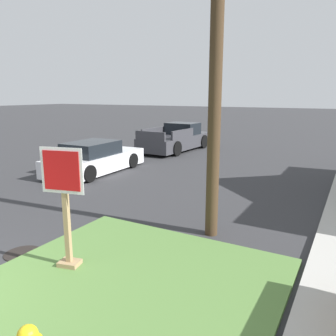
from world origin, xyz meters
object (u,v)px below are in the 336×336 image
object	(u,v)px
parked_sedan_white	(95,159)
pickup_truck_charcoal	(177,139)
stop_sign	(65,209)
manhole_cover	(23,253)

from	to	relation	value
parked_sedan_white	pickup_truck_charcoal	xyz separation A→B (m)	(0.28, 6.46, 0.07)
stop_sign	parked_sedan_white	distance (m)	7.82
manhole_cover	parked_sedan_white	bearing A→B (deg)	119.79
manhole_cover	stop_sign	bearing A→B (deg)	-0.08
parked_sedan_white	manhole_cover	bearing A→B (deg)	-60.21
stop_sign	manhole_cover	bearing A→B (deg)	179.92
stop_sign	pickup_truck_charcoal	xyz separation A→B (m)	(-4.49, 12.62, -0.52)
manhole_cover	pickup_truck_charcoal	bearing A→B (deg)	104.42
parked_sedan_white	pickup_truck_charcoal	size ratio (longest dim) A/B	0.86
parked_sedan_white	pickup_truck_charcoal	distance (m)	6.46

